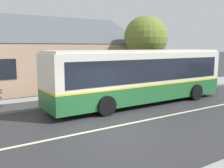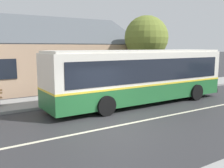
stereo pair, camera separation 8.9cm
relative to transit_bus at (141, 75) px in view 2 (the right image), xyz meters
The scene contains 5 objects.
ground_plane 4.98m from the transit_bus, 141.72° to the right, with size 300.00×300.00×0.00m, color #2D2D30.
sidewalk_far 5.07m from the transit_bus, 139.89° to the left, with size 60.00×3.00×0.15m, color gray.
lane_divider_stripe 4.98m from the transit_bus, 141.72° to the right, with size 60.00×0.16×0.01m, color beige.
transit_bus is the anchor object (origin of this frame).
street_tree_primary 6.26m from the transit_bus, 47.24° to the left, with size 3.50×3.50×5.82m.
Camera 2 is at (-5.53, -8.56, 3.34)m, focal length 40.00 mm.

